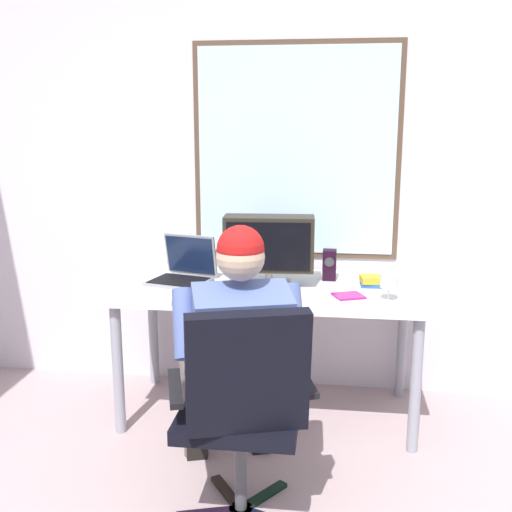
{
  "coord_description": "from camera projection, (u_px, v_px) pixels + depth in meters",
  "views": [
    {
      "loc": [
        0.09,
        -1.47,
        1.61
      ],
      "look_at": [
        -0.26,
        1.22,
        1.0
      ],
      "focal_mm": 42.85,
      "sensor_mm": 36.0,
      "label": 1
    }
  ],
  "objects": [
    {
      "name": "wall_rear",
      "position": [
        319.0,
        150.0,
        3.51
      ],
      "size": [
        4.43,
        0.08,
        2.88
      ],
      "color": "silver",
      "rests_on": "ground"
    },
    {
      "name": "person_seated",
      "position": [
        237.0,
        354.0,
        2.58
      ],
      "size": [
        0.66,
        0.88,
        1.22
      ],
      "color": "#584F4B",
      "rests_on": "ground"
    },
    {
      "name": "desk",
      "position": [
        269.0,
        298.0,
        3.29
      ],
      "size": [
        1.64,
        0.76,
        0.74
      ],
      "color": "gray",
      "rests_on": "ground"
    },
    {
      "name": "cd_case",
      "position": [
        348.0,
        296.0,
        3.05
      ],
      "size": [
        0.18,
        0.17,
        0.01
      ],
      "color": "#901667",
      "rests_on": "desk"
    },
    {
      "name": "crt_monitor",
      "position": [
        269.0,
        245.0,
        3.22
      ],
      "size": [
        0.48,
        0.2,
        0.37
      ],
      "color": "beige",
      "rests_on": "desk"
    },
    {
      "name": "book_stack",
      "position": [
        375.0,
        281.0,
        3.25
      ],
      "size": [
        0.17,
        0.14,
        0.05
      ],
      "color": "#234F92",
      "rests_on": "desk"
    },
    {
      "name": "laptop",
      "position": [
        184.0,
        269.0,
        3.35
      ],
      "size": [
        0.37,
        0.36,
        0.25
      ],
      "color": "gray",
      "rests_on": "desk"
    },
    {
      "name": "office_chair",
      "position": [
        244.0,
        401.0,
        2.35
      ],
      "size": [
        0.64,
        0.56,
        0.95
      ],
      "color": "black",
      "rests_on": "ground"
    },
    {
      "name": "wine_glass",
      "position": [
        389.0,
        282.0,
        2.97
      ],
      "size": [
        0.09,
        0.09,
        0.13
      ],
      "color": "silver",
      "rests_on": "desk"
    },
    {
      "name": "desk_speaker",
      "position": [
        329.0,
        265.0,
        3.36
      ],
      "size": [
        0.08,
        0.09,
        0.17
      ],
      "color": "black",
      "rests_on": "desk"
    }
  ]
}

